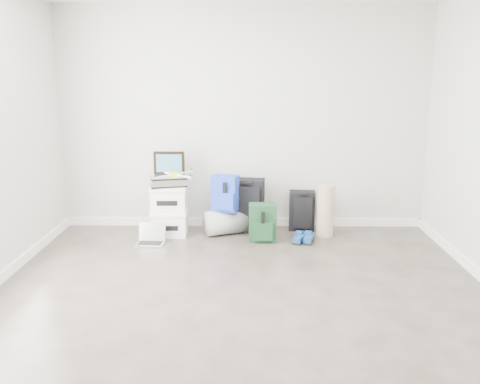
{
  "coord_description": "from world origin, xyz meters",
  "views": [
    {
      "loc": [
        0.04,
        -3.73,
        1.91
      ],
      "look_at": [
        -0.03,
        1.9,
        0.58
      ],
      "focal_mm": 38.0,
      "sensor_mm": 36.0,
      "label": 1
    }
  ],
  "objects_px": {
    "large_suitcase": "(246,205)",
    "laptop": "(151,239)",
    "carry_on": "(302,211)",
    "briefcase": "(168,181)",
    "boxes_stack": "(169,210)",
    "duffel_bag": "(225,222)"
  },
  "relations": [
    {
      "from": "duffel_bag",
      "to": "large_suitcase",
      "type": "xyz_separation_m",
      "value": [
        0.25,
        0.11,
        0.18
      ]
    },
    {
      "from": "large_suitcase",
      "to": "carry_on",
      "type": "distance_m",
      "value": 0.69
    },
    {
      "from": "boxes_stack",
      "to": "briefcase",
      "type": "bearing_deg",
      "value": 0.0
    },
    {
      "from": "duffel_bag",
      "to": "laptop",
      "type": "height_order",
      "value": "duffel_bag"
    },
    {
      "from": "boxes_stack",
      "to": "duffel_bag",
      "type": "xyz_separation_m",
      "value": [
        0.67,
        0.05,
        -0.16
      ]
    },
    {
      "from": "duffel_bag",
      "to": "briefcase",
      "type": "bearing_deg",
      "value": 161.52
    },
    {
      "from": "briefcase",
      "to": "laptop",
      "type": "height_order",
      "value": "briefcase"
    },
    {
      "from": "briefcase",
      "to": "carry_on",
      "type": "relative_size",
      "value": 0.83
    },
    {
      "from": "large_suitcase",
      "to": "laptop",
      "type": "relative_size",
      "value": 2.01
    },
    {
      "from": "laptop",
      "to": "duffel_bag",
      "type": "bearing_deg",
      "value": 27.38
    },
    {
      "from": "carry_on",
      "to": "laptop",
      "type": "bearing_deg",
      "value": -159.25
    },
    {
      "from": "large_suitcase",
      "to": "laptop",
      "type": "height_order",
      "value": "large_suitcase"
    },
    {
      "from": "duffel_bag",
      "to": "large_suitcase",
      "type": "relative_size",
      "value": 0.74
    },
    {
      "from": "duffel_bag",
      "to": "laptop",
      "type": "bearing_deg",
      "value": -179.26
    },
    {
      "from": "duffel_bag",
      "to": "carry_on",
      "type": "height_order",
      "value": "carry_on"
    },
    {
      "from": "boxes_stack",
      "to": "large_suitcase",
      "type": "height_order",
      "value": "large_suitcase"
    },
    {
      "from": "briefcase",
      "to": "boxes_stack",
      "type": "bearing_deg",
      "value": 0.0
    },
    {
      "from": "boxes_stack",
      "to": "large_suitcase",
      "type": "distance_m",
      "value": 0.93
    },
    {
      "from": "briefcase",
      "to": "duffel_bag",
      "type": "bearing_deg",
      "value": -9.53
    },
    {
      "from": "large_suitcase",
      "to": "carry_on",
      "type": "bearing_deg",
      "value": 13.09
    },
    {
      "from": "large_suitcase",
      "to": "carry_on",
      "type": "xyz_separation_m",
      "value": [
        0.69,
        0.06,
        -0.08
      ]
    },
    {
      "from": "boxes_stack",
      "to": "large_suitcase",
      "type": "bearing_deg",
      "value": 8.69
    }
  ]
}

